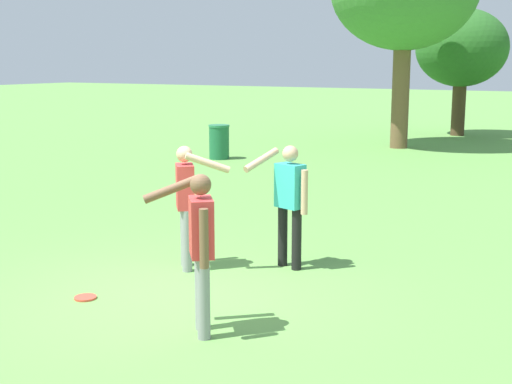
{
  "coord_description": "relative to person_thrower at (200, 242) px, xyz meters",
  "views": [
    {
      "loc": [
        4.59,
        -6.25,
        2.72
      ],
      "look_at": [
        0.19,
        1.63,
        1.0
      ],
      "focal_mm": 48.41,
      "sensor_mm": 36.0,
      "label": 1
    }
  ],
  "objects": [
    {
      "name": "frisbee",
      "position": [
        -1.76,
        0.21,
        -0.95
      ],
      "size": [
        0.26,
        0.26,
        0.03
      ],
      "primitive_type": "cylinder",
      "color": "#E04733",
      "rests_on": "ground"
    },
    {
      "name": "tree_broad_center",
      "position": [
        -2.24,
        20.43,
        2.19
      ],
      "size": [
        3.3,
        3.3,
        4.59
      ],
      "color": "#4C3823",
      "rests_on": "ground"
    },
    {
      "name": "trash_can_further_along",
      "position": [
        -6.62,
        10.84,
        -0.48
      ],
      "size": [
        0.59,
        0.59,
        0.96
      ],
      "color": "#1E663D",
      "rests_on": "ground"
    },
    {
      "name": "person_bystander",
      "position": [
        -0.25,
        2.47,
        0.0
      ],
      "size": [
        0.76,
        0.63,
        1.64
      ],
      "color": "black",
      "rests_on": "ground"
    },
    {
      "name": "person_thrower",
      "position": [
        0.0,
        0.0,
        0.0
      ],
      "size": [
        0.84,
        0.49,
        1.64
      ],
      "color": "gray",
      "rests_on": "ground"
    },
    {
      "name": "person_catcher",
      "position": [
        -1.41,
        1.78,
        0.0
      ],
      "size": [
        0.84,
        0.49,
        1.64
      ],
      "color": "gray",
      "rests_on": "ground"
    },
    {
      "name": "ground_plane",
      "position": [
        -0.89,
        0.76,
        -0.96
      ],
      "size": [
        120.0,
        120.0,
        0.0
      ],
      "primitive_type": "plane",
      "color": "#609947"
    }
  ]
}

